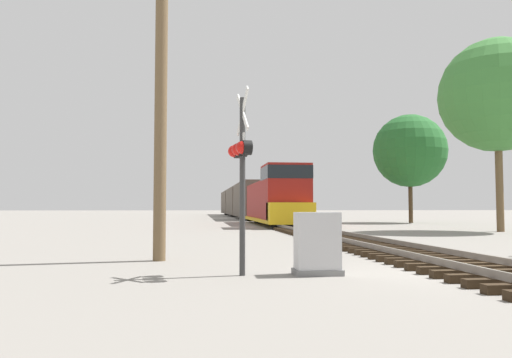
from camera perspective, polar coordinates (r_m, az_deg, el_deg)
ground_plane at (r=11.96m, az=23.17°, el=-9.71°), size 400.00×400.00×0.00m
rail_track_bed at (r=11.95m, az=23.16°, el=-9.06°), size 2.60×160.00×0.31m
freight_train at (r=63.86m, az=-1.41°, el=-2.62°), size 2.99×65.65×4.25m
crossing_signal_near at (r=10.36m, az=-1.73°, el=2.29°), size 0.45×1.01×3.85m
relay_cabinet at (r=10.53m, az=7.01°, el=-7.38°), size 0.99×0.61×1.30m
utility_pole at (r=13.79m, az=-10.80°, el=11.02°), size 1.80×0.33×9.36m
tree_far_right at (r=32.29m, az=25.84°, el=8.60°), size 6.54×6.54×11.13m
tree_mid_background at (r=46.51m, az=17.16°, el=3.09°), size 6.47×6.47×9.64m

